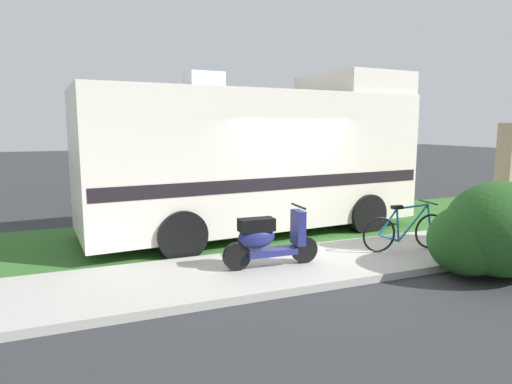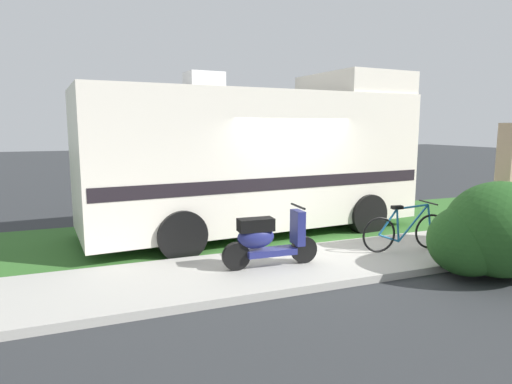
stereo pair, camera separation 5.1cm
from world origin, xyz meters
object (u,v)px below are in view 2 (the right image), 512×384
at_px(motorhome_rv, 257,157).
at_px(bottle_green, 454,237).
at_px(scooter, 267,239).
at_px(bicycle, 405,231).
at_px(pickup_truck_near, 245,170).

distance_m(motorhome_rv, bottle_green, 4.26).
height_order(motorhome_rv, bottle_green, motorhome_rv).
xyz_separation_m(scooter, bicycle, (2.67, -0.06, -0.09)).
relative_size(bicycle, bottle_green, 6.88).
xyz_separation_m(pickup_truck_near, bottle_green, (1.69, -7.12, -0.72)).
relative_size(motorhome_rv, pickup_truck_near, 1.34).
bearing_deg(pickup_truck_near, bottle_green, -76.68).
relative_size(motorhome_rv, bottle_green, 29.67).
relative_size(scooter, pickup_truck_near, 0.30).
relative_size(motorhome_rv, scooter, 4.55).
distance_m(bicycle, bottle_green, 1.32).
bearing_deg(bottle_green, scooter, -179.21).
bearing_deg(pickup_truck_near, bicycle, -86.88).
distance_m(scooter, bottle_green, 3.98).
relative_size(scooter, bottle_green, 6.53).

